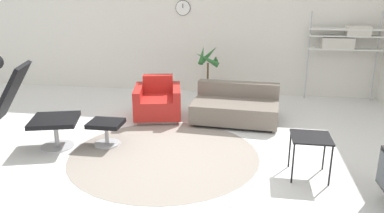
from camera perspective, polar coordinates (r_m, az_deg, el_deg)
ground_plane at (r=5.03m, az=-0.49°, el=-6.73°), size 12.00×12.00×0.00m
wall_back at (r=7.66m, az=3.41°, el=12.44°), size 12.00×0.09×2.80m
round_rug at (r=4.92m, az=-4.23°, el=-7.30°), size 2.46×2.46×0.01m
lounge_chair at (r=5.34m, az=-24.76°, el=1.40°), size 1.25×0.87×1.25m
ottoman at (r=5.26m, az=-12.95°, el=-3.19°), size 0.45×0.38×0.34m
armchair_red at (r=6.26m, az=-5.23°, el=0.59°), size 0.90×0.95×0.67m
couch_low at (r=6.10m, az=6.68°, el=-0.25°), size 1.41×0.96×0.59m
side_table at (r=4.42m, az=17.66°, el=-5.01°), size 0.44×0.44×0.49m
potted_plant at (r=7.15m, az=2.42°, el=3.82°), size 0.46×0.47×1.07m
shelf_unit at (r=7.55m, az=22.32°, el=9.52°), size 1.29×0.28×1.68m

